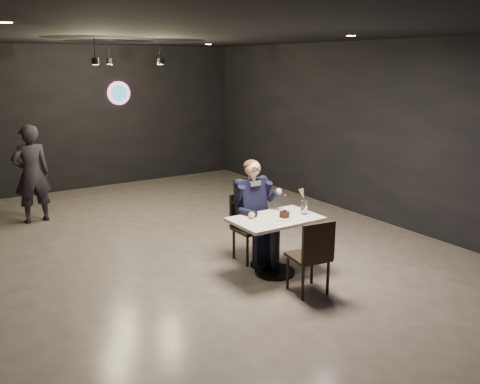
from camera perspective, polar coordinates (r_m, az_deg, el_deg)
floor at (r=7.48m, az=-6.64°, el=-6.42°), size 9.00×9.00×0.00m
wall_sign at (r=11.46m, az=-13.45°, el=10.75°), size 0.50×0.06×0.50m
pendant_lights at (r=8.85m, az=-13.20°, el=15.53°), size 1.40×1.20×0.36m
main_table at (r=6.51m, az=3.97°, el=-6.04°), size 1.10×0.70×0.75m
chair_far at (r=6.91m, az=1.24°, el=-4.06°), size 0.42×0.46×0.92m
chair_near at (r=6.02m, az=7.67°, el=-7.03°), size 0.48×0.51×0.92m
seated_man at (r=6.83m, az=1.25°, el=-1.99°), size 0.60×0.80×1.44m
dessert_plate at (r=6.34m, az=4.87°, el=-3.02°), size 0.21×0.21×0.01m
cake_slice at (r=6.37m, az=5.01°, el=-2.53°), size 0.12×0.11×0.07m
mint_leaf at (r=6.34m, az=5.56°, el=-2.20°), size 0.06×0.04×0.01m
sundae_glass at (r=6.56m, az=7.21°, el=-1.71°), size 0.08×0.08×0.18m
wafer_cone at (r=6.55m, az=7.03°, el=-0.26°), size 0.09×0.09×0.14m
passerby at (r=9.18m, az=-22.36°, el=1.88°), size 0.63×0.43×1.66m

